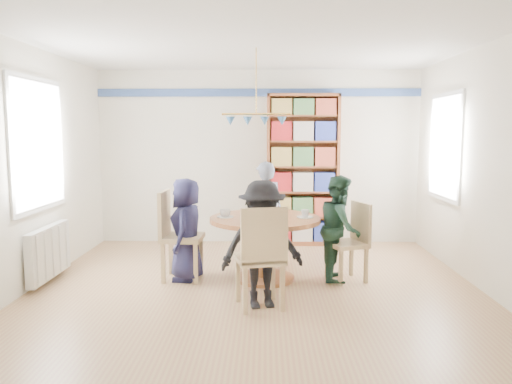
{
  "coord_description": "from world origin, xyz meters",
  "views": [
    {
      "loc": [
        0.11,
        -5.34,
        1.74
      ],
      "look_at": [
        0.0,
        0.4,
        1.05
      ],
      "focal_mm": 35.0,
      "sensor_mm": 36.0,
      "label": 1
    }
  ],
  "objects_px": {
    "dining_table": "(265,234)",
    "person_left": "(186,229)",
    "radiator": "(49,252)",
    "chair_left": "(175,231)",
    "person_far": "(265,212)",
    "person_near": "(262,244)",
    "chair_near": "(262,253)",
    "chair_far": "(266,222)",
    "bookshelf": "(303,171)",
    "person_right": "(340,228)",
    "chair_right": "(353,238)"
  },
  "relations": [
    {
      "from": "radiator",
      "to": "chair_near",
      "type": "distance_m",
      "value": 2.65
    },
    {
      "from": "chair_left",
      "to": "chair_far",
      "type": "bearing_deg",
      "value": 42.93
    },
    {
      "from": "chair_right",
      "to": "person_right",
      "type": "relative_size",
      "value": 0.74
    },
    {
      "from": "person_near",
      "to": "chair_left",
      "type": "bearing_deg",
      "value": 123.6
    },
    {
      "from": "radiator",
      "to": "chair_right",
      "type": "relative_size",
      "value": 1.08
    },
    {
      "from": "person_far",
      "to": "chair_near",
      "type": "bearing_deg",
      "value": 82.28
    },
    {
      "from": "person_left",
      "to": "bookshelf",
      "type": "height_order",
      "value": "bookshelf"
    },
    {
      "from": "chair_right",
      "to": "person_right",
      "type": "xyz_separation_m",
      "value": [
        -0.15,
        0.03,
        0.11
      ]
    },
    {
      "from": "radiator",
      "to": "person_near",
      "type": "distance_m",
      "value": 2.64
    },
    {
      "from": "dining_table",
      "to": "person_left",
      "type": "bearing_deg",
      "value": -179.14
    },
    {
      "from": "dining_table",
      "to": "person_near",
      "type": "bearing_deg",
      "value": -91.85
    },
    {
      "from": "person_right",
      "to": "person_left",
      "type": "bearing_deg",
      "value": 99.15
    },
    {
      "from": "person_near",
      "to": "radiator",
      "type": "bearing_deg",
      "value": 147.75
    },
    {
      "from": "dining_table",
      "to": "person_left",
      "type": "height_order",
      "value": "person_left"
    },
    {
      "from": "radiator",
      "to": "bookshelf",
      "type": "height_order",
      "value": "bookshelf"
    },
    {
      "from": "dining_table",
      "to": "person_right",
      "type": "relative_size",
      "value": 1.05
    },
    {
      "from": "chair_far",
      "to": "person_right",
      "type": "height_order",
      "value": "person_right"
    },
    {
      "from": "radiator",
      "to": "person_far",
      "type": "bearing_deg",
      "value": 21.57
    },
    {
      "from": "chair_far",
      "to": "person_right",
      "type": "xyz_separation_m",
      "value": [
        0.87,
        -0.98,
        0.12
      ]
    },
    {
      "from": "person_left",
      "to": "person_right",
      "type": "bearing_deg",
      "value": 94.14
    },
    {
      "from": "chair_far",
      "to": "person_near",
      "type": "bearing_deg",
      "value": -91.28
    },
    {
      "from": "chair_near",
      "to": "person_left",
      "type": "height_order",
      "value": "person_left"
    },
    {
      "from": "chair_far",
      "to": "chair_left",
      "type": "bearing_deg",
      "value": -137.07
    },
    {
      "from": "person_left",
      "to": "person_far",
      "type": "xyz_separation_m",
      "value": [
        0.92,
        0.9,
        0.07
      ]
    },
    {
      "from": "person_left",
      "to": "bookshelf",
      "type": "relative_size",
      "value": 0.52
    },
    {
      "from": "radiator",
      "to": "chair_near",
      "type": "bearing_deg",
      "value": -19.62
    },
    {
      "from": "radiator",
      "to": "chair_left",
      "type": "xyz_separation_m",
      "value": [
        1.46,
        0.13,
        0.23
      ]
    },
    {
      "from": "person_far",
      "to": "person_near",
      "type": "bearing_deg",
      "value": 82.38
    },
    {
      "from": "chair_left",
      "to": "person_far",
      "type": "height_order",
      "value": "person_far"
    },
    {
      "from": "person_right",
      "to": "bookshelf",
      "type": "xyz_separation_m",
      "value": [
        -0.31,
        1.89,
        0.52
      ]
    },
    {
      "from": "chair_left",
      "to": "person_right",
      "type": "distance_m",
      "value": 1.95
    },
    {
      "from": "person_far",
      "to": "chair_right",
      "type": "bearing_deg",
      "value": 133.0
    },
    {
      "from": "chair_right",
      "to": "person_near",
      "type": "height_order",
      "value": "person_near"
    },
    {
      "from": "chair_near",
      "to": "bookshelf",
      "type": "xyz_separation_m",
      "value": [
        0.61,
        2.93,
        0.57
      ]
    },
    {
      "from": "chair_right",
      "to": "person_right",
      "type": "distance_m",
      "value": 0.19
    },
    {
      "from": "chair_near",
      "to": "person_left",
      "type": "bearing_deg",
      "value": 132.04
    },
    {
      "from": "chair_near",
      "to": "bookshelf",
      "type": "distance_m",
      "value": 3.05
    },
    {
      "from": "dining_table",
      "to": "person_right",
      "type": "distance_m",
      "value": 0.89
    },
    {
      "from": "chair_near",
      "to": "radiator",
      "type": "bearing_deg",
      "value": 160.38
    },
    {
      "from": "person_left",
      "to": "chair_near",
      "type": "bearing_deg",
      "value": 44.59
    },
    {
      "from": "person_left",
      "to": "person_far",
      "type": "distance_m",
      "value": 1.28
    },
    {
      "from": "person_right",
      "to": "chair_right",
      "type": "bearing_deg",
      "value": -93.03
    },
    {
      "from": "dining_table",
      "to": "bookshelf",
      "type": "height_order",
      "value": "bookshelf"
    },
    {
      "from": "dining_table",
      "to": "person_far",
      "type": "bearing_deg",
      "value": 90.38
    },
    {
      "from": "chair_near",
      "to": "person_right",
      "type": "bearing_deg",
      "value": 48.54
    },
    {
      "from": "chair_far",
      "to": "person_near",
      "type": "xyz_separation_m",
      "value": [
        -0.04,
        -1.94,
        0.13
      ]
    },
    {
      "from": "person_right",
      "to": "bookshelf",
      "type": "distance_m",
      "value": 1.99
    },
    {
      "from": "chair_right",
      "to": "person_near",
      "type": "xyz_separation_m",
      "value": [
        -1.06,
        -0.93,
        0.13
      ]
    },
    {
      "from": "chair_right",
      "to": "chair_far",
      "type": "relative_size",
      "value": 1.01
    },
    {
      "from": "chair_left",
      "to": "bookshelf",
      "type": "bearing_deg",
      "value": 49.35
    }
  ]
}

